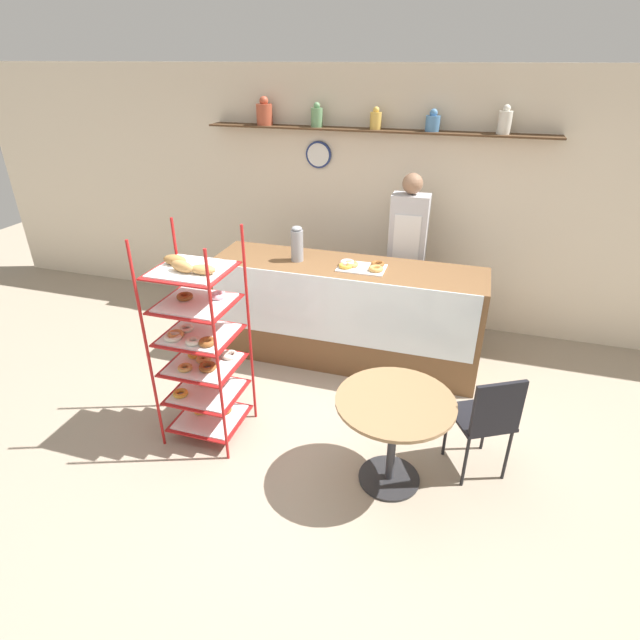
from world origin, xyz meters
The scene contains 9 objects.
ground_plane centered at (0.00, 0.00, 0.00)m, with size 14.00×14.00×0.00m, color gray.
back_wall centered at (0.00, 2.40, 1.37)m, with size 10.00×0.30×2.70m.
display_counter centered at (0.00, 1.30, 0.51)m, with size 2.58×0.67×1.02m.
pastry_rack centered at (-0.77, -0.11, 0.82)m, with size 0.58×0.55×1.70m.
person_worker centered at (0.48, 1.90, 0.98)m, with size 0.36×0.23×1.78m.
cafe_table centered at (0.74, -0.21, 0.54)m, with size 0.81×0.81×0.71m.
cafe_chair centered at (1.35, 0.03, 0.54)m, with size 0.52×0.52×0.87m.
coffee_carafe centered at (-0.48, 1.29, 1.19)m, with size 0.12×0.12×0.34m.
donut_tray_counter centered at (0.14, 1.27, 1.04)m, with size 0.43×0.30×0.05m.
Camera 1 is at (1.05, -2.93, 2.74)m, focal length 28.00 mm.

